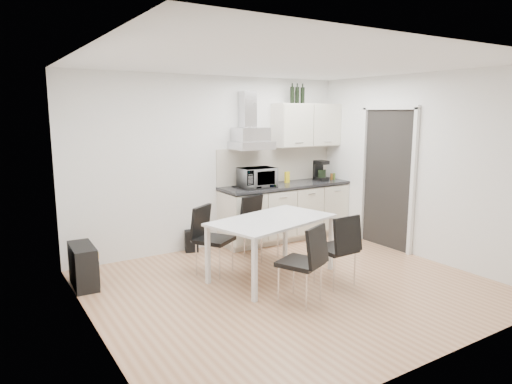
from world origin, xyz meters
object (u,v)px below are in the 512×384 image
(chair_near_left, at_px, (300,264))
(chair_near_right, at_px, (335,250))
(dining_table, at_px, (272,224))
(guitar_amp, at_px, (83,266))
(floor_speaker, at_px, (191,241))
(chair_far_right, at_px, (261,228))
(kitchenette, at_px, (286,189))
(chair_far_left, at_px, (214,241))

(chair_near_left, distance_m, chair_near_right, 0.70)
(dining_table, relative_size, guitar_amp, 2.80)
(floor_speaker, bearing_deg, chair_far_right, -29.02)
(kitchenette, distance_m, chair_far_right, 1.16)
(dining_table, distance_m, chair_near_left, 0.89)
(chair_far_right, relative_size, chair_near_right, 1.00)
(chair_near_right, bearing_deg, kitchenette, 68.78)
(chair_far_left, relative_size, chair_near_right, 1.00)
(dining_table, distance_m, chair_far_right, 0.80)
(dining_table, bearing_deg, chair_near_right, -67.72)
(kitchenette, xyz_separation_m, floor_speaker, (-1.62, 0.17, -0.67))
(chair_near_left, xyz_separation_m, chair_near_right, (0.67, 0.19, 0.00))
(chair_near_left, height_order, guitar_amp, chair_near_left)
(dining_table, distance_m, floor_speaker, 1.65)
(dining_table, xyz_separation_m, guitar_amp, (-2.10, 0.92, -0.43))
(floor_speaker, bearing_deg, guitar_amp, -141.97)
(guitar_amp, bearing_deg, floor_speaker, 21.59)
(chair_far_right, relative_size, floor_speaker, 2.75)
(dining_table, xyz_separation_m, floor_speaker, (-0.43, 1.51, -0.52))
(kitchenette, xyz_separation_m, guitar_amp, (-3.29, -0.42, -0.58))
(chair_far_left, distance_m, chair_near_left, 1.36)
(chair_far_left, xyz_separation_m, guitar_amp, (-1.53, 0.44, -0.19))
(chair_far_right, bearing_deg, floor_speaker, -61.05)
(kitchenette, bearing_deg, chair_far_left, -153.75)
(chair_near_left, distance_m, guitar_amp, 2.59)
(chair_far_left, relative_size, chair_near_left, 1.00)
(chair_far_left, xyz_separation_m, chair_far_right, (0.87, 0.23, 0.00))
(kitchenette, relative_size, guitar_amp, 4.09)
(chair_far_right, height_order, chair_near_left, same)
(dining_table, xyz_separation_m, chair_near_left, (-0.20, -0.83, -0.24))
(kitchenette, xyz_separation_m, chair_far_right, (-0.89, -0.63, -0.39))
(chair_far_right, distance_m, chair_near_left, 1.62)
(guitar_amp, bearing_deg, chair_near_left, -40.41)
(chair_near_right, bearing_deg, guitar_amp, 147.25)
(kitchenette, height_order, chair_far_left, kitchenette)
(chair_far_left, bearing_deg, chair_far_right, 162.34)
(chair_near_left, height_order, floor_speaker, chair_near_left)
(dining_table, distance_m, chair_far_left, 0.78)
(chair_far_left, bearing_deg, guitar_amp, -48.80)
(chair_near_right, bearing_deg, floor_speaker, 111.36)
(kitchenette, distance_m, chair_far_left, 2.00)
(guitar_amp, height_order, floor_speaker, guitar_amp)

